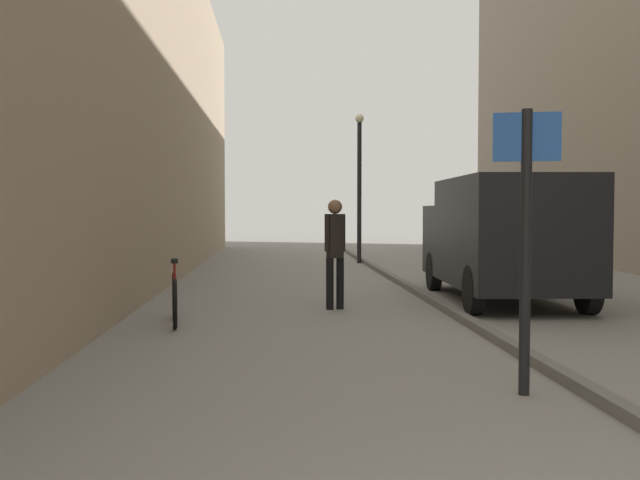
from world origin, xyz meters
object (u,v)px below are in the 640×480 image
object	(u,v)px
delivery_van	(502,235)
street_sign_post	(526,226)
pedestrian_main_foreground	(335,246)
lamp_post	(359,178)
bicycle_leaning	(175,298)

from	to	relation	value
delivery_van	street_sign_post	distance (m)	7.01
pedestrian_main_foreground	lamp_post	xyz separation A→B (m)	(1.66, 10.77, 1.64)
lamp_post	bicycle_leaning	xyz separation A→B (m)	(-4.17, -12.18, -2.34)
bicycle_leaning	pedestrian_main_foreground	bearing A→B (deg)	20.89
pedestrian_main_foreground	street_sign_post	distance (m)	5.95
pedestrian_main_foreground	delivery_van	size ratio (longest dim) A/B	0.36
pedestrian_main_foreground	street_sign_post	bearing A→B (deg)	-93.64
delivery_van	lamp_post	xyz separation A→B (m)	(-1.53, 9.84, 1.50)
delivery_van	lamp_post	size ratio (longest dim) A/B	1.11
pedestrian_main_foreground	lamp_post	size ratio (longest dim) A/B	0.39
pedestrian_main_foreground	delivery_van	bearing A→B (deg)	0.39
delivery_van	lamp_post	world-z (taller)	lamp_post
lamp_post	street_sign_post	bearing A→B (deg)	-91.36
bicycle_leaning	lamp_post	bearing A→B (deg)	62.63
pedestrian_main_foreground	street_sign_post	size ratio (longest dim) A/B	0.72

